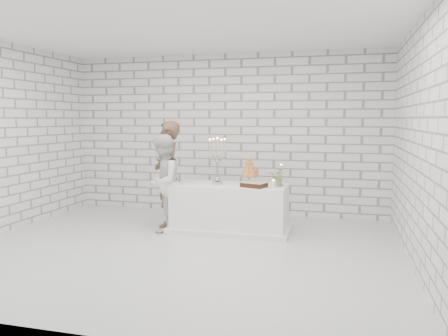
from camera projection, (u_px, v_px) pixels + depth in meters
ground at (180, 249)px, 6.09m from camera, size 6.00×5.00×0.01m
ceiling at (177, 26)px, 5.76m from camera, size 6.00×5.00×0.01m
wall_back at (225, 134)px, 8.33m from camera, size 6.00×0.01×3.00m
wall_front at (68, 156)px, 3.53m from camera, size 6.00×0.01×3.00m
wall_right at (418, 144)px, 5.17m from camera, size 0.01×5.00×3.00m
cake_table at (230, 208)px, 7.06m from camera, size 1.80×0.80×0.75m
groom at (168, 174)px, 7.32m from camera, size 0.54×0.71×1.76m
bride at (162, 183)px, 7.03m from camera, size 0.62×0.78×1.55m
candelabra at (217, 161)px, 7.02m from camera, size 0.31×0.31×0.76m
croquembouche at (249, 171)px, 6.97m from camera, size 0.30×0.30×0.45m
chocolate_cake at (254, 185)px, 6.76m from camera, size 0.42×0.36×0.08m
pillar_candle at (273, 185)px, 6.63m from camera, size 0.10×0.10×0.12m
extra_taper at (281, 175)px, 6.93m from camera, size 0.07×0.07×0.32m
flowers at (278, 177)px, 6.83m from camera, size 0.32×0.29×0.29m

